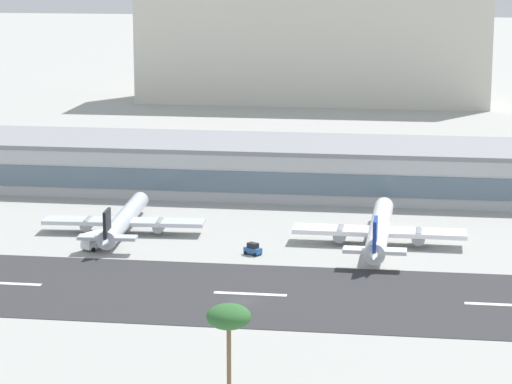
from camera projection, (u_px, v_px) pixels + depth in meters
ground_plane at (243, 301)px, 186.01m from camera, size 1400.00×1400.00×0.00m
runway_strip at (247, 294)px, 189.61m from camera, size 800.00×34.45×0.08m
runway_centreline_dash_3 at (7, 283)px, 195.25m from camera, size 12.00×1.20×0.01m
runway_centreline_dash_4 at (250, 294)px, 189.51m from camera, size 12.00×1.20×0.01m
runway_centreline_dash_5 at (503, 305)px, 183.90m from camera, size 12.00×1.20×0.01m
terminal_building at (272, 166)px, 265.99m from camera, size 146.56×27.63×11.47m
distant_hotel_block at (314, 32)px, 406.94m from camera, size 122.15×29.09×49.52m
airliner_black_tail_gate_0 at (123, 221)px, 227.54m from camera, size 32.05×39.25×8.19m
airliner_navy_tail_gate_1 at (379, 231)px, 218.77m from camera, size 32.69×43.29×9.04m
service_box_truck_0 at (97, 239)px, 217.01m from camera, size 5.12×6.39×3.25m
service_baggage_tug_1 at (253, 249)px, 213.11m from camera, size 3.57×3.06×2.20m
palm_tree_0 at (229, 318)px, 142.74m from camera, size 5.53×5.53×12.86m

